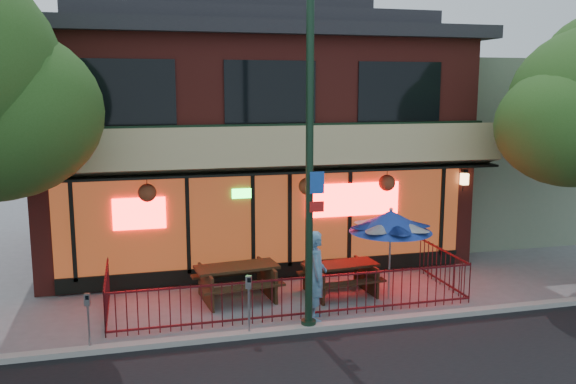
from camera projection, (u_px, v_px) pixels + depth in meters
name	position (u px, v px, depth m)	size (l,w,h in m)	color
ground	(303.00, 322.00, 13.45)	(80.00, 80.00, 0.00)	gray
curb	(310.00, 328.00, 12.96)	(80.00, 0.25, 0.12)	#999993
restaurant_building	(243.00, 119.00, 19.53)	(12.96, 9.49, 8.05)	maroon
neighbor_building	(481.00, 145.00, 22.50)	(6.00, 7.00, 6.00)	slate
patio_fence	(297.00, 288.00, 13.82)	(8.44, 2.62, 1.00)	#4B1015
street_light	(309.00, 184.00, 12.53)	(0.43, 0.32, 7.00)	black
picnic_table_left	(237.00, 277.00, 14.82)	(2.14, 1.73, 0.85)	#392714
picnic_table_right	(340.00, 274.00, 15.21)	(1.96, 1.57, 0.79)	#321E11
patio_umbrella	(391.00, 221.00, 14.62)	(2.00, 1.99, 2.28)	gray
pedestrian	(316.00, 276.00, 13.45)	(0.74, 0.49, 2.03)	#588AB0
parking_meter_near	(249.00, 296.00, 12.52)	(0.15, 0.14, 1.32)	gray
parking_meter_far	(88.00, 312.00, 11.83)	(0.12, 0.11, 1.19)	gray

